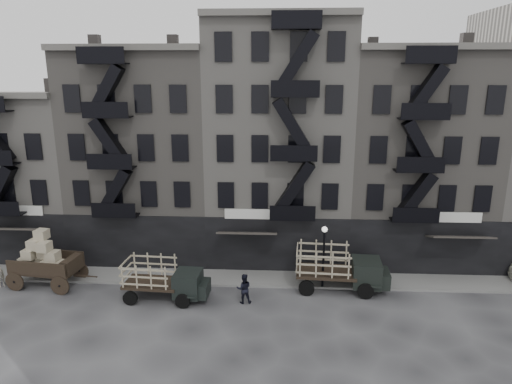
{
  "coord_description": "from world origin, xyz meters",
  "views": [
    {
      "loc": [
        0.11,
        -24.7,
        13.8
      ],
      "look_at": [
        -1.41,
        4.0,
        6.1
      ],
      "focal_mm": 32.0,
      "sensor_mm": 36.0,
      "label": 1
    }
  ],
  "objects_px": {
    "stake_truck_east": "(339,265)",
    "pedestrian_mid": "(244,289)",
    "wagon": "(43,254)",
    "stake_truck_west": "(164,277)"
  },
  "relations": [
    {
      "from": "stake_truck_east",
      "to": "pedestrian_mid",
      "type": "xyz_separation_m",
      "value": [
        -5.98,
        -2.1,
        -0.73
      ]
    },
    {
      "from": "wagon",
      "to": "stake_truck_west",
      "type": "xyz_separation_m",
      "value": [
        8.29,
        -1.49,
        -0.67
      ]
    },
    {
      "from": "stake_truck_west",
      "to": "pedestrian_mid",
      "type": "distance_m",
      "value": 5.02
    },
    {
      "from": "wagon",
      "to": "stake_truck_east",
      "type": "height_order",
      "value": "wagon"
    },
    {
      "from": "stake_truck_west",
      "to": "stake_truck_east",
      "type": "height_order",
      "value": "stake_truck_east"
    },
    {
      "from": "stake_truck_west",
      "to": "stake_truck_east",
      "type": "xyz_separation_m",
      "value": [
        10.96,
        1.88,
        0.19
      ]
    },
    {
      "from": "stake_truck_east",
      "to": "wagon",
      "type": "bearing_deg",
      "value": -175.0
    },
    {
      "from": "wagon",
      "to": "stake_truck_west",
      "type": "relative_size",
      "value": 0.89
    },
    {
      "from": "stake_truck_east",
      "to": "pedestrian_mid",
      "type": "height_order",
      "value": "stake_truck_east"
    },
    {
      "from": "wagon",
      "to": "stake_truck_west",
      "type": "distance_m",
      "value": 8.45
    }
  ]
}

